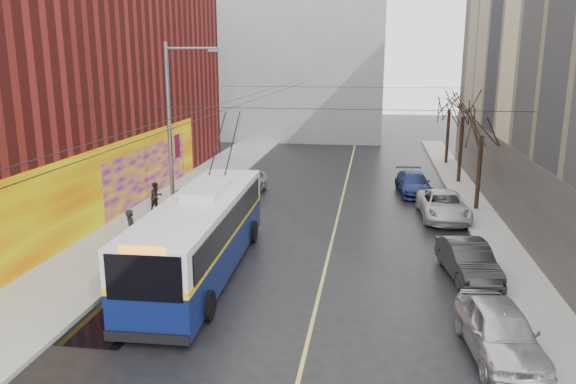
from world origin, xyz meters
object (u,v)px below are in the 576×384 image
at_px(parked_car_a, 500,331).
at_px(pedestrian_c, 180,204).
at_px(tree_near, 483,121).
at_px(trolleybus, 201,234).
at_px(parked_car_c, 443,205).
at_px(pedestrian_b, 156,197).
at_px(parked_car_b, 468,260).
at_px(pedestrian_a, 132,230).
at_px(tree_mid, 464,105).
at_px(streetlight_pole, 173,132).
at_px(parked_car_d, 413,183).
at_px(following_car, 251,182).
at_px(tree_far, 450,99).

distance_m(parked_car_a, pedestrian_c, 17.72).
distance_m(tree_near, parked_car_a, 16.67).
xyz_separation_m(trolleybus, pedestrian_c, (-3.23, 6.67, -0.69)).
xyz_separation_m(parked_car_c, pedestrian_b, (-15.27, -1.46, 0.25)).
height_order(parked_car_a, parked_car_b, parked_car_a).
bearing_deg(pedestrian_a, tree_mid, -67.25).
bearing_deg(tree_near, pedestrian_a, -148.95).
relative_size(tree_near, parked_car_a, 1.43).
bearing_deg(parked_car_c, streetlight_pole, -165.16).
bearing_deg(trolleybus, parked_car_d, 56.61).
relative_size(tree_near, pedestrian_c, 4.15).
height_order(parked_car_a, following_car, parked_car_a).
xyz_separation_m(streetlight_pole, pedestrian_c, (-0.36, 1.51, -3.93)).
bearing_deg(pedestrian_c, tree_mid, -109.31).
bearing_deg(following_car, parked_car_b, -48.85).
relative_size(tree_mid, pedestrian_b, 4.17).
xyz_separation_m(tree_near, following_car, (-13.26, 2.23, -4.28)).
height_order(trolleybus, pedestrian_c, trolleybus).
relative_size(following_car, pedestrian_b, 2.54).
height_order(streetlight_pole, trolleybus, streetlight_pole).
relative_size(trolleybus, pedestrian_a, 6.65).
bearing_deg(tree_mid, tree_near, -90.00).
height_order(tree_near, trolleybus, tree_near).
relative_size(streetlight_pole, parked_car_d, 1.94).
distance_m(tree_near, tree_far, 14.00).
bearing_deg(pedestrian_b, parked_car_a, -103.47).
height_order(parked_car_d, pedestrian_a, pedestrian_a).
relative_size(streetlight_pole, parked_car_c, 1.78).
xyz_separation_m(trolleybus, following_car, (-0.99, 13.39, -0.92)).
bearing_deg(tree_near, following_car, 170.44).
bearing_deg(parked_car_a, pedestrian_b, 134.20).
relative_size(parked_car_d, pedestrian_b, 2.90).
relative_size(tree_mid, pedestrian_c, 4.33).
xyz_separation_m(pedestrian_a, pedestrian_c, (0.38, 5.07, -0.15)).
bearing_deg(pedestrian_b, tree_mid, -32.84).
height_order(tree_mid, pedestrian_a, tree_mid).
bearing_deg(pedestrian_b, parked_car_b, -87.69).
relative_size(tree_near, tree_mid, 0.96).
height_order(tree_far, following_car, tree_far).
relative_size(tree_near, following_car, 1.58).
height_order(tree_near, parked_car_d, tree_near).
xyz_separation_m(tree_far, parked_car_d, (-3.20, -10.44, -4.47)).
distance_m(streetlight_pole, following_car, 9.41).
height_order(parked_car_c, pedestrian_c, pedestrian_c).
xyz_separation_m(tree_near, parked_car_b, (-2.00, -10.09, -4.27)).
bearing_deg(parked_car_a, pedestrian_a, 149.22).
bearing_deg(tree_far, parked_car_d, -107.04).
xyz_separation_m(parked_car_b, following_car, (-11.26, 12.33, -0.01)).
bearing_deg(tree_near, pedestrian_c, -163.85).
xyz_separation_m(tree_near, tree_far, (0.00, 14.00, 0.17)).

